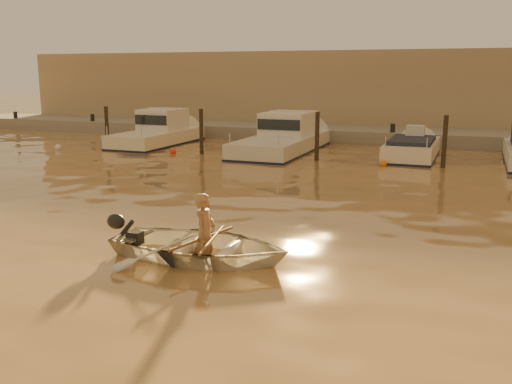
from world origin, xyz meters
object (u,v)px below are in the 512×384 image
at_px(moored_boat_3, 412,152).
at_px(moored_boat_2, 284,138).
at_px(dinghy, 201,246).
at_px(moored_boat_1, 157,132).
at_px(person, 205,234).
at_px(waterfront_building, 377,92).

bearing_deg(moored_boat_3, moored_boat_2, 180.00).
bearing_deg(moored_boat_2, dinghy, -77.41).
bearing_deg(moored_boat_1, person, -56.29).
xyz_separation_m(moored_boat_1, waterfront_building, (9.09, 11.00, 1.77)).
distance_m(person, moored_boat_2, 15.73).
xyz_separation_m(moored_boat_1, moored_boat_3, (12.48, 0.00, -0.40)).
distance_m(dinghy, person, 0.28).
distance_m(dinghy, moored_boat_2, 15.71).
bearing_deg(waterfront_building, moored_boat_3, -72.85).
xyz_separation_m(dinghy, moored_boat_2, (-3.42, 15.33, 0.37)).
xyz_separation_m(dinghy, moored_boat_1, (-10.13, 15.33, 0.37)).
height_order(dinghy, moored_boat_3, moored_boat_3).
bearing_deg(moored_boat_3, waterfront_building, 107.15).
xyz_separation_m(person, moored_boat_2, (-3.52, 15.33, 0.11)).
bearing_deg(person, moored_boat_2, 11.62).
bearing_deg(moored_boat_1, moored_boat_2, 0.00).
height_order(person, moored_boat_2, moored_boat_2).
bearing_deg(waterfront_building, dinghy, -87.74).
bearing_deg(moored_boat_1, waterfront_building, 50.43).
distance_m(person, moored_boat_1, 18.43).
height_order(moored_boat_1, waterfront_building, waterfront_building).
bearing_deg(dinghy, waterfront_building, 0.94).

